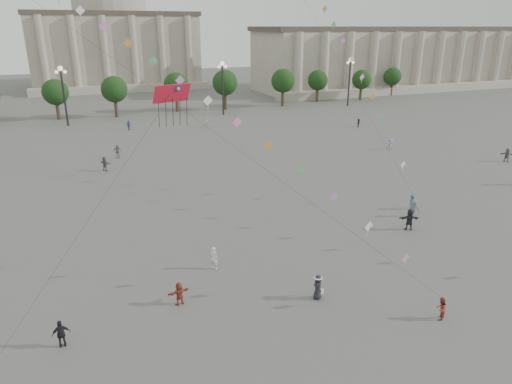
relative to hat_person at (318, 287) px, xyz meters
name	(u,v)px	position (x,y,z in m)	size (l,w,h in m)	color
ground	(343,322)	(0.18, -2.95, -0.90)	(360.00, 360.00, 0.00)	#53504E
hall_east	(393,58)	(75.18, 90.95, 7.53)	(84.00, 26.22, 17.20)	#A09586
hall_central	(113,37)	(0.18, 126.28, 13.34)	(48.30, 34.30, 35.50)	#A09586
tree_row	(142,87)	(0.18, 75.05, 4.50)	(137.12, 5.12, 8.00)	#3A281D
lamp_post_mid_west	(62,85)	(-14.82, 67.05, 6.45)	(2.00, 0.90, 10.65)	#262628
lamp_post_mid_east	(223,78)	(15.18, 67.05, 6.45)	(2.00, 0.90, 10.65)	#262628
lamp_post_far_east	(350,73)	(45.18, 67.05, 6.45)	(2.00, 0.90, 10.65)	#262628
person_crowd_0	(129,125)	(-4.90, 59.00, -0.05)	(0.99, 0.41, 1.69)	navy
person_crowd_3	(409,220)	(12.97, 6.65, 0.07)	(1.80, 0.57, 1.94)	#232328
person_crowd_4	(207,122)	(8.72, 56.69, -0.02)	(1.63, 0.52, 1.76)	silver
person_crowd_6	(414,208)	(15.36, 8.91, -0.06)	(1.08, 0.62, 1.68)	#5D5D62
person_crowd_7	(390,144)	(29.34, 30.90, -0.11)	(1.46, 0.46, 1.57)	silver
person_crowd_9	(358,123)	(34.09, 46.15, -0.14)	(1.41, 0.45, 1.52)	#232227
person_crowd_12	(105,164)	(-10.78, 35.25, 0.04)	(1.74, 0.55, 1.87)	#5B5C60
person_crowd_13	(214,258)	(-5.26, 6.40, 0.00)	(0.65, 0.43, 1.79)	silver
person_crowd_16	(117,151)	(-8.67, 40.94, 0.05)	(1.12, 0.46, 1.90)	slate
person_crowd_19	(507,155)	(39.75, 19.53, 0.03)	(1.71, 0.55, 1.85)	slate
tourist_2	(179,294)	(-8.72, 2.75, -0.10)	(1.47, 0.47, 1.59)	#963729
tourist_4	(61,334)	(-15.84, 1.07, -0.05)	(1.00, 0.42, 1.70)	black
kite_flyer_0	(441,309)	(5.92, -4.87, -0.14)	(0.74, 0.57, 1.52)	maroon
kite_flyer_1	(412,202)	(16.49, 10.46, -0.12)	(1.01, 0.58, 1.56)	#335174
hat_person	(318,287)	(0.00, 0.00, 0.00)	(0.98, 0.98, 1.72)	black
dragon_kite	(171,108)	(-8.50, 2.72, 11.96)	(6.53, 3.17, 16.97)	#B31327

